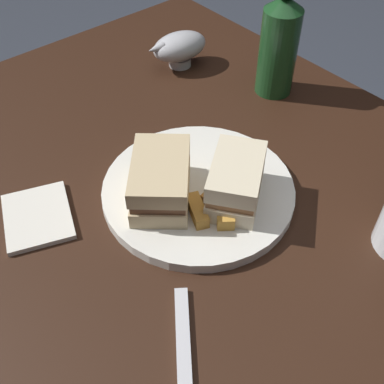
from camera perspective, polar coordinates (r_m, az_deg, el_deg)
dining_table at (r=0.98m, az=-0.56°, el=-17.54°), size 1.12×0.92×0.75m
plate at (r=0.70m, az=0.75°, el=0.19°), size 0.28×0.28×0.02m
sandwich_half_left at (r=0.66m, az=-3.77°, el=1.44°), size 0.14×0.14×0.06m
sandwich_half_right at (r=0.66m, az=5.27°, el=1.31°), size 0.12×0.13×0.06m
potato_wedge_front at (r=0.64m, az=3.94°, el=-2.72°), size 0.05×0.04×0.02m
potato_wedge_middle at (r=0.65m, az=3.10°, el=-1.46°), size 0.05×0.03×0.02m
potato_wedge_back at (r=0.65m, az=0.65°, el=-2.22°), size 0.06×0.04×0.02m
gravy_boat at (r=0.96m, az=-1.57°, el=16.94°), size 0.08×0.13×0.07m
cider_bottle at (r=0.87m, az=10.38°, el=17.21°), size 0.07×0.07×0.24m
napkin at (r=0.70m, az=-17.96°, el=-2.80°), size 0.13×0.12×0.01m
fork at (r=0.56m, az=-0.97°, el=-19.44°), size 0.15×0.12×0.01m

